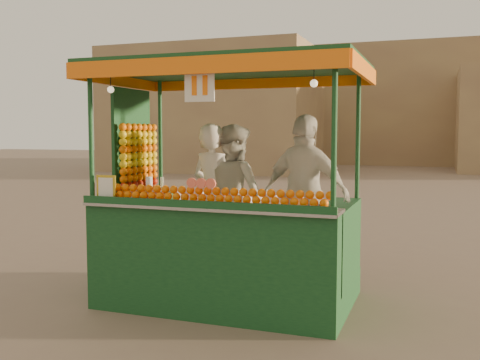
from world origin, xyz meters
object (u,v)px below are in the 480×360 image
(juice_cart, at_px, (220,227))
(vendor_left, at_px, (213,195))
(vendor_middle, at_px, (234,195))
(vendor_right, at_px, (306,195))

(juice_cart, distance_m, vendor_left, 0.56)
(juice_cart, height_order, vendor_middle, juice_cart)
(vendor_right, bearing_deg, vendor_middle, 8.08)
(juice_cart, bearing_deg, vendor_middle, 93.65)
(juice_cart, xyz_separation_m, vendor_left, (-0.25, 0.41, 0.29))
(juice_cart, bearing_deg, vendor_left, 121.56)
(vendor_left, height_order, vendor_middle, vendor_left)
(juice_cart, bearing_deg, vendor_right, 25.30)
(vendor_left, distance_m, vendor_middle, 0.24)
(vendor_middle, bearing_deg, vendor_right, -153.63)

